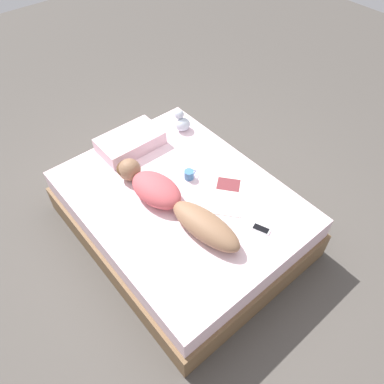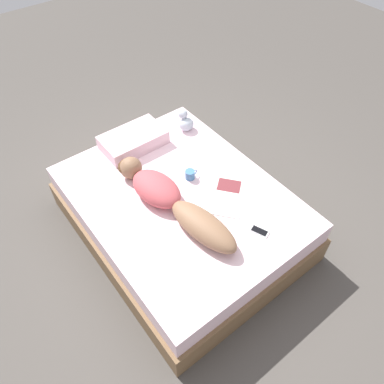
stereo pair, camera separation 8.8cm
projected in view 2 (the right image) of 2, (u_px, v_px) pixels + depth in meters
ground_plane at (181, 230)px, 3.62m from camera, size 12.00×12.00×0.00m
bed at (181, 214)px, 3.44m from camera, size 1.64×2.11×0.51m
person at (170, 199)px, 3.09m from camera, size 0.42×1.37×0.20m
open_magazine at (227, 195)px, 3.24m from camera, size 0.54×0.52×0.01m
coffee_mug at (190, 174)px, 3.35m from camera, size 0.12×0.09×0.09m
cell_phone at (259, 231)px, 2.98m from camera, size 0.12×0.17×0.01m
plush_toy at (186, 122)px, 3.79m from camera, size 0.15×0.17×0.21m
pillow at (133, 140)px, 3.63m from camera, size 0.61×0.37×0.14m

